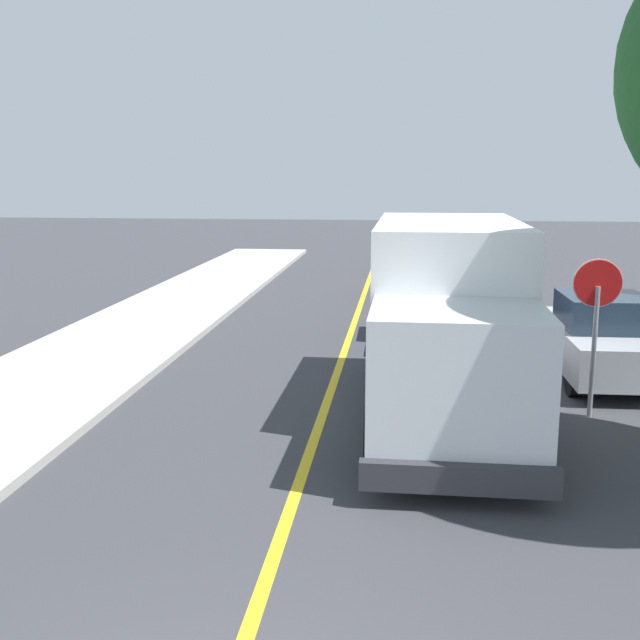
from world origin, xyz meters
The scene contains 7 objects.
centre_line_yellow centered at (0.00, 10.00, 0.00)m, with size 0.16×56.00×0.01m, color gold.
box_truck centered at (2.06, 8.46, 1.77)m, with size 2.46×7.20×3.20m.
parked_car_near centered at (1.88, 14.43, 0.79)m, with size 1.87×4.43×1.67m.
parked_car_mid centered at (2.15, 20.31, 0.79)m, with size 1.91×4.44×1.67m.
parked_car_far centered at (2.54, 27.02, 0.79)m, with size 1.83×4.41×1.67m.
parked_van_across centered at (5.20, 11.16, 0.79)m, with size 1.88×4.43×1.67m.
stop_sign centered at (4.45, 8.58, 1.86)m, with size 0.80×0.10×2.65m.
Camera 1 is at (1.32, -4.21, 4.05)m, focal length 43.29 mm.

